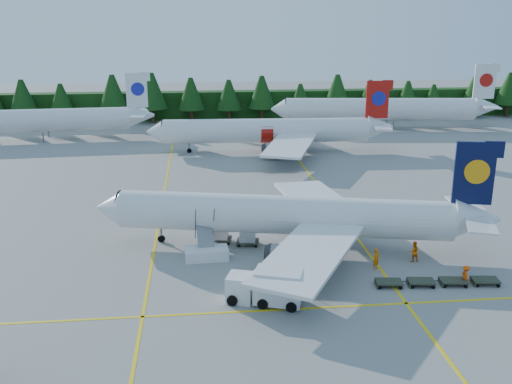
{
  "coord_description": "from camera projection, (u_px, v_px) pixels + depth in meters",
  "views": [
    {
      "loc": [
        -9.57,
        -44.04,
        20.85
      ],
      "look_at": [
        -3.62,
        13.21,
        3.5
      ],
      "focal_mm": 40.0,
      "sensor_mm": 36.0,
      "label": 1
    }
  ],
  "objects": [
    {
      "name": "service_truck",
      "position": [
        265.0,
        286.0,
        43.56
      ],
      "size": [
        6.11,
        3.8,
        2.78
      ],
      "rotation": [
        0.0,
        0.0,
        -0.32
      ],
      "color": "white",
      "rests_on": "ground"
    },
    {
      "name": "crew_c",
      "position": [
        466.0,
        275.0,
        46.67
      ],
      "size": [
        0.49,
        0.7,
        1.67
      ],
      "primitive_type": "imported",
      "rotation": [
        0.0,
        0.0,
        1.6
      ],
      "color": "#F04505",
      "rests_on": "ground"
    },
    {
      "name": "airliner_navy",
      "position": [
        276.0,
        215.0,
        53.76
      ],
      "size": [
        36.4,
        29.62,
        10.73
      ],
      "rotation": [
        0.0,
        0.0,
        -0.22
      ],
      "color": "silver",
      "rests_on": "ground"
    },
    {
      "name": "crew_b",
      "position": [
        414.0,
        251.0,
        51.19
      ],
      "size": [
        0.97,
        0.78,
        1.91
      ],
      "primitive_type": "imported",
      "rotation": [
        0.0,
        0.0,
        3.21
      ],
      "color": "#E85F04",
      "rests_on": "ground"
    },
    {
      "name": "taxi_stripe_b",
      "position": [
        330.0,
        201.0,
        68.55
      ],
      "size": [
        0.25,
        120.0,
        0.01
      ],
      "primitive_type": "cube",
      "color": "yellow",
      "rests_on": "ground"
    },
    {
      "name": "taxi_stripe_a",
      "position": [
        162.0,
        207.0,
        66.57
      ],
      "size": [
        0.25,
        120.0,
        0.01
      ],
      "primitive_type": "cube",
      "color": "yellow",
      "rests_on": "ground"
    },
    {
      "name": "ground",
      "position": [
        314.0,
        274.0,
        48.91
      ],
      "size": [
        320.0,
        320.0,
        0.0
      ],
      "primitive_type": "plane",
      "color": "gray",
      "rests_on": "ground"
    },
    {
      "name": "taxi_stripe_cross",
      "position": [
        330.0,
        307.0,
        43.19
      ],
      "size": [
        80.0,
        0.25,
        0.01
      ],
      "primitive_type": "cube",
      "color": "yellow",
      "rests_on": "ground"
    },
    {
      "name": "treeline_hedge",
      "position": [
        240.0,
        105.0,
        126.13
      ],
      "size": [
        220.0,
        4.0,
        6.0
      ],
      "primitive_type": "cube",
      "color": "black",
      "rests_on": "ground"
    },
    {
      "name": "crew_a",
      "position": [
        376.0,
        259.0,
        49.6
      ],
      "size": [
        0.83,
        0.76,
        1.91
      ],
      "primitive_type": "imported",
      "rotation": [
        0.0,
        0.0,
        0.56
      ],
      "color": "#E16604",
      "rests_on": "ground"
    },
    {
      "name": "dolly_train",
      "position": [
        437.0,
        281.0,
        46.7
      ],
      "size": [
        10.32,
        2.07,
        0.12
      ],
      "rotation": [
        0.0,
        0.0,
        -0.13
      ],
      "color": "#373C2B",
      "rests_on": "ground"
    },
    {
      "name": "airliner_far_left",
      "position": [
        26.0,
        120.0,
        102.22
      ],
      "size": [
        40.63,
        6.33,
        11.81
      ],
      "rotation": [
        0.0,
        0.0,
        0.06
      ],
      "color": "silver",
      "rests_on": "ground"
    },
    {
      "name": "airliner_red",
      "position": [
        262.0,
        131.0,
        93.48
      ],
      "size": [
        39.59,
        32.55,
        11.51
      ],
      "rotation": [
        0.0,
        0.0,
        -0.04
      ],
      "color": "silver",
      "rests_on": "ground"
    },
    {
      "name": "airstairs",
      "position": [
        206.0,
        250.0,
        52.05
      ],
      "size": [
        4.03,
        5.47,
        3.54
      ],
      "rotation": [
        0.0,
        0.0,
        0.05
      ],
      "color": "silver",
      "rests_on": "ground"
    },
    {
      "name": "uld_pair",
      "position": [
        234.0,
        233.0,
        55.24
      ],
      "size": [
        4.96,
        2.9,
        1.64
      ],
      "rotation": [
        0.0,
        0.0,
        -0.17
      ],
      "color": "#373C2B",
      "rests_on": "ground"
    },
    {
      "name": "airliner_far_right",
      "position": [
        374.0,
        109.0,
        113.4
      ],
      "size": [
        44.07,
        8.51,
        12.82
      ],
      "rotation": [
        0.0,
        0.0,
        -0.1
      ],
      "color": "silver",
      "rests_on": "ground"
    }
  ]
}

